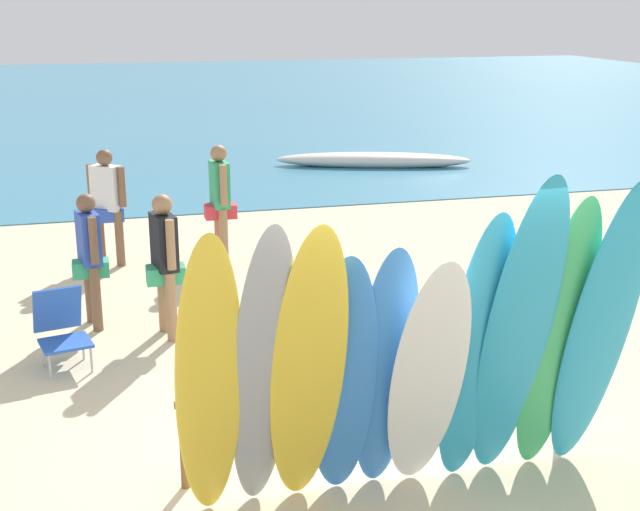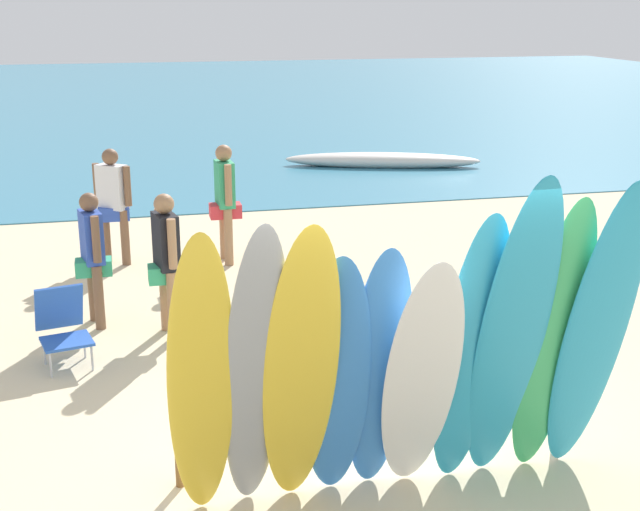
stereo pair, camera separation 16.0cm
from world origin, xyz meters
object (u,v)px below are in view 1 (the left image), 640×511
object	(u,v)px
surfboard_rack	(384,396)
surfboard_teal_6	(476,353)
surfboard_green_8	(557,340)
surfboard_teal_9	(599,332)
beachgoer_midbeach	(220,196)
beachgoer_strolling	(165,256)
surfboard_blue_3	(343,380)
beach_chair_red	(61,326)
surfboard_yellow_0	(209,383)
beachgoer_photographing	(90,251)
surfboard_teal_7	(518,335)
beachgoer_near_rack	(107,199)
distant_boat	(373,160)
surfboard_yellow_2	(308,371)
surfboard_grey_1	(263,374)
surfboard_blue_4	(385,372)
surfboard_white_5	(428,378)

from	to	relation	value
surfboard_rack	surfboard_teal_6	world-z (taller)	surfboard_teal_6
surfboard_green_8	surfboard_teal_9	size ratio (longest dim) A/B	0.94
surfboard_rack	beachgoer_midbeach	bearing A→B (deg)	94.59
beachgoer_strolling	beachgoer_midbeach	xyz separation A→B (m)	(1.01, 2.74, 0.04)
surfboard_blue_3	beach_chair_red	bearing A→B (deg)	127.88
surfboard_yellow_0	surfboard_teal_9	xyz separation A→B (m)	(3.00, -0.05, 0.11)
beachgoer_midbeach	beachgoer_photographing	world-z (taller)	beachgoer_midbeach
surfboard_teal_7	surfboard_teal_9	world-z (taller)	surfboard_teal_7
beachgoer_near_rack	beachgoer_photographing	bearing A→B (deg)	122.12
surfboard_blue_3	beachgoer_near_rack	distance (m)	7.04
beachgoer_near_rack	distant_boat	size ratio (longest dim) A/B	0.38
surfboard_yellow_2	beachgoer_near_rack	size ratio (longest dim) A/B	1.42
surfboard_teal_7	distant_boat	bearing A→B (deg)	74.39
surfboard_yellow_2	distant_boat	distance (m)	14.19
surfboard_teal_6	beachgoer_strolling	world-z (taller)	surfboard_teal_6
beachgoer_near_rack	distant_boat	distance (m)	8.82
surfboard_green_8	beachgoer_near_rack	xyz separation A→B (m)	(-3.26, 6.94, -0.23)
surfboard_yellow_0	surfboard_green_8	world-z (taller)	surfboard_green_8
surfboard_yellow_0	surfboard_teal_7	bearing A→B (deg)	-1.92
surfboard_teal_9	beachgoer_midbeach	world-z (taller)	surfboard_teal_9
surfboard_yellow_0	beachgoer_midbeach	world-z (taller)	surfboard_yellow_0
beachgoer_near_rack	surfboard_teal_7	bearing A→B (deg)	150.26
surfboard_blue_3	surfboard_teal_9	world-z (taller)	surfboard_teal_9
distant_boat	surfboard_yellow_2	bearing A→B (deg)	-109.65
beachgoer_photographing	beachgoer_strolling	bearing A→B (deg)	44.47
surfboard_teal_7	surfboard_grey_1	bearing A→B (deg)	176.16
surfboard_blue_4	distant_boat	xyz separation A→B (m)	(4.14, 13.23, -0.89)
surfboard_rack	surfboard_teal_7	size ratio (longest dim) A/B	1.26
surfboard_blue_4	distant_boat	world-z (taller)	surfboard_blue_4
surfboard_grey_1	surfboard_teal_7	bearing A→B (deg)	-7.44
beachgoer_strolling	distant_boat	size ratio (longest dim) A/B	0.37
surfboard_grey_1	surfboard_blue_4	bearing A→B (deg)	-0.08
surfboard_blue_3	beachgoer_photographing	size ratio (longest dim) A/B	1.31
surfboard_grey_1	distant_boat	world-z (taller)	surfboard_grey_1
beachgoer_strolling	beachgoer_midbeach	size ratio (longest dim) A/B	0.96
surfboard_yellow_0	beachgoer_photographing	size ratio (longest dim) A/B	1.49
beachgoer_strolling	surfboard_teal_6	bearing A→B (deg)	15.80
surfboard_blue_3	surfboard_teal_6	xyz separation A→B (m)	(1.02, -0.07, 0.13)
surfboard_teal_6	beachgoer_strolling	bearing A→B (deg)	112.78
surfboard_teal_9	beachgoer_strolling	distance (m)	5.00
surfboard_green_8	beachgoer_strolling	xyz separation A→B (m)	(-2.69, 3.91, -0.25)
surfboard_green_8	surfboard_teal_9	bearing A→B (deg)	-14.56
surfboard_green_8	beachgoer_near_rack	distance (m)	7.67
surfboard_yellow_2	beachgoer_strolling	size ratio (longest dim) A/B	1.45
surfboard_green_8	surfboard_yellow_2	bearing A→B (deg)	179.54
surfboard_green_8	beachgoer_photographing	distance (m)	5.66
surfboard_teal_6	surfboard_white_5	bearing A→B (deg)	-177.90
surfboard_teal_6	beachgoer_photographing	xyz separation A→B (m)	(-2.84, 4.43, -0.24)
surfboard_yellow_2	distant_boat	bearing A→B (deg)	66.43
distant_boat	surfboard_green_8	bearing A→B (deg)	-101.82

